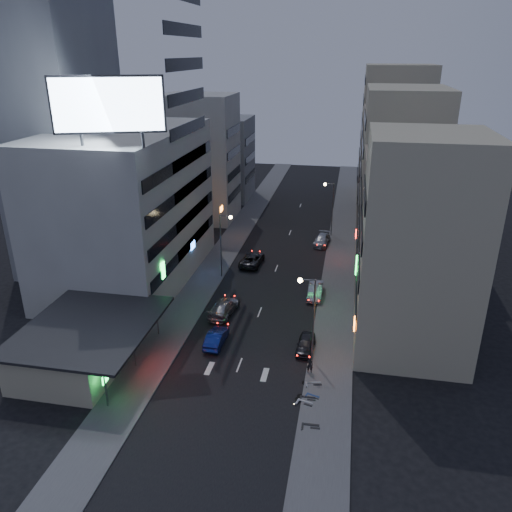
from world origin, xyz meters
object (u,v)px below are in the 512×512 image
(scooter_silver_b, at_px, (321,376))
(person, at_px, (310,365))
(parked_car_right_far, at_px, (322,240))
(road_car_blue, at_px, (216,338))
(road_car_silver, at_px, (224,307))
(scooter_black_b, at_px, (316,391))
(scooter_silver_a, at_px, (314,397))
(parked_car_left, at_px, (252,259))
(parked_car_right_mid, at_px, (315,291))
(scooter_blue, at_px, (321,392))
(scooter_black_a, at_px, (320,418))
(parked_car_right_near, at_px, (306,344))

(scooter_silver_b, bearing_deg, person, 31.73)
(parked_car_right_far, xyz_separation_m, road_car_blue, (-8.11, -28.80, 0.00))
(parked_car_right_far, xyz_separation_m, person, (1.10, -31.86, 0.18))
(road_car_silver, height_order, scooter_black_b, road_car_silver)
(scooter_black_b, bearing_deg, scooter_silver_b, -7.17)
(scooter_silver_a, bearing_deg, parked_car_left, 36.51)
(parked_car_right_mid, xyz_separation_m, scooter_silver_b, (1.77, -16.07, -0.03))
(parked_car_right_far, height_order, scooter_silver_b, parked_car_right_far)
(scooter_blue, distance_m, scooter_black_b, 0.38)
(parked_car_right_far, relative_size, scooter_blue, 2.91)
(person, height_order, scooter_silver_a, person)
(parked_car_left, relative_size, road_car_blue, 1.27)
(scooter_black_a, bearing_deg, scooter_black_b, 8.31)
(scooter_blue, distance_m, scooter_silver_b, 2.03)
(person, relative_size, scooter_black_a, 0.77)
(scooter_silver_a, bearing_deg, scooter_blue, -11.58)
(road_car_silver, xyz_separation_m, scooter_black_a, (11.37, -15.43, -0.05))
(scooter_silver_a, relative_size, scooter_black_b, 1.04)
(parked_car_right_mid, distance_m, scooter_silver_b, 16.17)
(parked_car_right_mid, xyz_separation_m, scooter_black_a, (2.07, -21.38, -0.02))
(parked_car_right_near, height_order, scooter_black_b, parked_car_right_near)
(scooter_blue, bearing_deg, parked_car_left, 40.66)
(parked_car_right_far, xyz_separation_m, road_car_silver, (-8.90, -22.88, 0.08))
(road_car_blue, xyz_separation_m, scooter_blue, (10.38, -6.21, -0.08))
(parked_car_right_near, xyz_separation_m, scooter_black_a, (2.07, -10.08, 0.06))
(road_car_blue, bearing_deg, scooter_black_b, 148.71)
(road_car_silver, distance_m, person, 13.44)
(parked_car_right_far, height_order, road_car_blue, road_car_blue)
(scooter_silver_a, bearing_deg, road_car_blue, 69.76)
(parked_car_right_near, distance_m, road_car_silver, 10.73)
(parked_car_left, distance_m, parked_car_right_far, 12.50)
(road_car_blue, distance_m, road_car_silver, 5.98)
(parked_car_right_mid, bearing_deg, scooter_silver_b, -83.27)
(parked_car_right_near, relative_size, parked_car_left, 0.72)
(road_car_silver, xyz_separation_m, scooter_black_b, (10.81, -12.26, -0.09))
(parked_car_right_far, xyz_separation_m, scooter_black_b, (1.91, -35.14, -0.01))
(parked_car_right_near, height_order, scooter_silver_b, parked_car_right_near)
(parked_car_right_near, relative_size, scooter_silver_b, 1.99)
(parked_car_right_mid, relative_size, road_car_blue, 1.07)
(scooter_black_b, bearing_deg, road_car_silver, 41.21)
(person, xyz_separation_m, scooter_silver_a, (0.71, -4.04, -0.18))
(parked_car_left, height_order, scooter_silver_b, parked_car_left)
(parked_car_left, xyz_separation_m, road_car_silver, (-0.33, -13.78, 0.03))
(person, relative_size, scooter_black_b, 0.82)
(parked_car_left, xyz_separation_m, scooter_black_b, (10.47, -26.04, -0.06))
(parked_car_right_near, relative_size, parked_car_right_far, 0.80)
(parked_car_left, relative_size, scooter_blue, 3.25)
(parked_car_right_far, xyz_separation_m, scooter_blue, (2.26, -35.02, -0.07))
(parked_car_right_mid, relative_size, parked_car_right_far, 0.94)
(scooter_silver_a, distance_m, scooter_black_b, 0.77)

